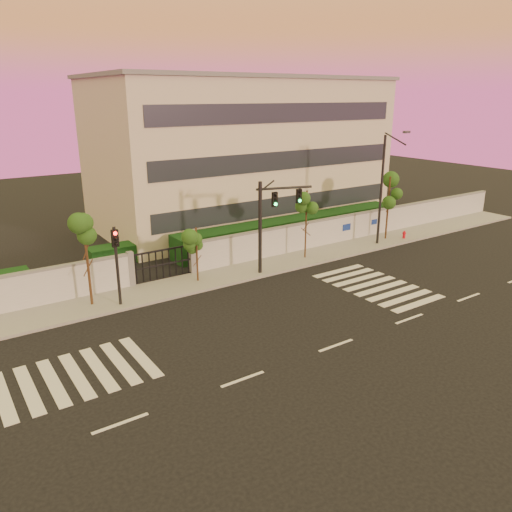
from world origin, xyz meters
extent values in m
plane|color=black|center=(0.00, 0.00, 0.00)|extent=(120.00, 120.00, 0.00)
cube|color=gray|center=(0.00, 10.50, 0.07)|extent=(60.00, 3.00, 0.15)
cube|color=#B0B3B8|center=(14.50, 12.00, 1.00)|extent=(31.00, 0.30, 2.00)
cube|color=slate|center=(14.50, 12.00, 2.06)|extent=(31.00, 0.36, 0.12)
cube|color=slate|center=(-5.00, 12.00, 1.10)|extent=(0.35, 0.35, 2.20)
cube|color=slate|center=(-1.00, 12.00, 1.10)|extent=(0.35, 0.35, 2.20)
cube|color=black|center=(9.00, 14.50, 0.90)|extent=(20.00, 2.00, 1.80)
cube|color=black|center=(-3.00, 17.00, 0.60)|extent=(6.00, 1.50, 1.20)
cube|color=beige|center=(9.00, 22.00, 6.00)|extent=(24.00, 12.00, 12.00)
cube|color=#262D38|center=(9.00, 15.98, 2.50)|extent=(22.00, 0.08, 1.40)
cube|color=#262D38|center=(9.00, 15.98, 6.00)|extent=(22.00, 0.08, 1.40)
cube|color=#262D38|center=(9.00, 15.98, 9.50)|extent=(22.00, 0.08, 1.40)
cube|color=slate|center=(9.00, 22.00, 12.10)|extent=(24.40, 12.40, 0.30)
cube|color=silver|center=(-13.10, 4.00, 0.01)|extent=(0.50, 4.00, 0.02)
cube|color=silver|center=(-12.20, 4.00, 0.01)|extent=(0.50, 4.00, 0.02)
cube|color=silver|center=(-11.30, 4.00, 0.01)|extent=(0.50, 4.00, 0.02)
cube|color=silver|center=(-10.40, 4.00, 0.01)|extent=(0.50, 4.00, 0.02)
cube|color=silver|center=(-9.50, 4.00, 0.01)|extent=(0.50, 4.00, 0.02)
cube|color=silver|center=(-8.60, 4.00, 0.01)|extent=(0.50, 4.00, 0.02)
cube|color=silver|center=(-7.70, 4.00, 0.01)|extent=(0.50, 4.00, 0.02)
cube|color=silver|center=(7.00, 1.00, 0.01)|extent=(4.00, 0.50, 0.02)
cube|color=silver|center=(7.00, 1.90, 0.01)|extent=(4.00, 0.50, 0.02)
cube|color=silver|center=(7.00, 2.80, 0.01)|extent=(4.00, 0.50, 0.02)
cube|color=silver|center=(7.00, 3.70, 0.01)|extent=(4.00, 0.50, 0.02)
cube|color=silver|center=(7.00, 4.60, 0.01)|extent=(4.00, 0.50, 0.02)
cube|color=silver|center=(7.00, 5.50, 0.01)|extent=(4.00, 0.50, 0.02)
cube|color=silver|center=(7.00, 6.40, 0.01)|extent=(4.00, 0.50, 0.02)
cube|color=silver|center=(7.00, 7.30, 0.01)|extent=(4.00, 0.50, 0.02)
cube|color=silver|center=(-10.00, 0.00, 0.01)|extent=(2.00, 0.15, 0.01)
cube|color=silver|center=(-5.00, 0.00, 0.01)|extent=(2.00, 0.15, 0.01)
cube|color=silver|center=(0.00, 0.00, 0.01)|extent=(2.00, 0.15, 0.01)
cube|color=silver|center=(5.00, 0.00, 0.01)|extent=(2.00, 0.15, 0.01)
cube|color=silver|center=(10.00, 0.00, 0.01)|extent=(2.00, 0.15, 0.01)
cylinder|color=#382314|center=(-7.78, 10.53, 2.44)|extent=(0.13, 0.13, 4.88)
sphere|color=#1F4C15|center=(-7.78, 10.53, 3.90)|extent=(1.23, 1.23, 1.23)
sphere|color=#1F4C15|center=(-7.39, 10.76, 3.17)|extent=(0.94, 0.94, 0.94)
sphere|color=#1F4C15|center=(-8.12, 10.37, 3.42)|extent=(0.89, 0.89, 0.89)
cylinder|color=#382314|center=(-1.44, 10.53, 1.72)|extent=(0.11, 0.11, 3.43)
sphere|color=#1F4C15|center=(-1.44, 10.53, 2.74)|extent=(1.00, 1.00, 1.00)
sphere|color=#1F4C15|center=(-1.12, 10.71, 2.23)|extent=(0.76, 0.76, 0.76)
sphere|color=#1F4C15|center=(-1.71, 10.39, 2.40)|extent=(0.72, 0.72, 0.72)
cylinder|color=#382314|center=(6.76, 10.39, 2.39)|extent=(0.11, 0.11, 4.78)
sphere|color=#1F4C15|center=(6.76, 10.39, 3.82)|extent=(1.01, 1.01, 1.01)
sphere|color=#1F4C15|center=(7.08, 10.57, 3.11)|extent=(0.77, 0.77, 0.77)
sphere|color=#1F4C15|center=(6.48, 10.25, 3.35)|extent=(0.73, 0.73, 0.73)
cylinder|color=#382314|center=(14.95, 10.54, 2.49)|extent=(0.13, 0.13, 4.97)
sphere|color=#1F4C15|center=(14.95, 10.54, 3.98)|extent=(1.23, 1.23, 1.23)
sphere|color=#1F4C15|center=(15.34, 10.76, 3.23)|extent=(0.94, 0.94, 0.94)
sphere|color=#1F4C15|center=(14.61, 10.37, 3.48)|extent=(0.89, 0.89, 0.89)
cylinder|color=black|center=(2.47, 9.61, 2.94)|extent=(0.23, 0.23, 5.88)
cylinder|color=black|center=(4.27, 9.61, 5.31)|extent=(3.48, 1.24, 0.15)
cube|color=black|center=(3.51, 9.56, 4.69)|extent=(0.33, 0.17, 0.85)
sphere|color=#0CF259|center=(3.51, 9.45, 4.43)|extent=(0.19, 0.19, 0.19)
cube|color=black|center=(5.41, 9.56, 4.69)|extent=(0.33, 0.17, 0.85)
sphere|color=#0CF259|center=(5.41, 9.45, 4.43)|extent=(0.19, 0.19, 0.19)
cylinder|color=black|center=(-6.52, 9.68, 2.20)|extent=(0.16, 0.16, 4.40)
cube|color=black|center=(-6.52, 9.63, 3.81)|extent=(0.34, 0.18, 0.88)
sphere|color=red|center=(-6.52, 9.52, 4.08)|extent=(0.20, 0.20, 0.20)
cylinder|color=black|center=(13.44, 9.99, 4.04)|extent=(0.18, 0.18, 8.09)
cylinder|color=black|center=(13.44, 9.08, 7.89)|extent=(0.10, 1.93, 0.79)
cube|color=#3F3F44|center=(13.44, 8.17, 8.39)|extent=(0.51, 0.25, 0.15)
cylinder|color=red|center=(16.20, 9.78, 0.25)|extent=(0.22, 0.22, 0.49)
cylinder|color=red|center=(16.20, 9.78, 0.54)|extent=(0.28, 0.28, 0.10)
sphere|color=red|center=(16.20, 9.78, 0.65)|extent=(0.18, 0.18, 0.18)
cylinder|color=red|center=(16.20, 9.78, 0.35)|extent=(0.29, 0.20, 0.10)
camera|label=1|loc=(-14.30, -14.65, 10.77)|focal=35.00mm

